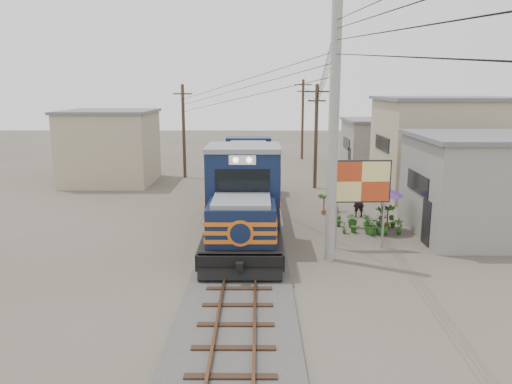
{
  "coord_description": "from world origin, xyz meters",
  "views": [
    {
      "loc": [
        0.65,
        -19.59,
        6.81
      ],
      "look_at": [
        0.53,
        2.22,
        2.2
      ],
      "focal_mm": 35.0,
      "sensor_mm": 36.0,
      "label": 1
    }
  ],
  "objects_px": {
    "billboard": "(361,184)",
    "vendor": "(359,201)",
    "market_umbrella": "(382,190)",
    "locomotive": "(246,186)"
  },
  "relations": [
    {
      "from": "locomotive",
      "to": "billboard",
      "type": "distance_m",
      "value": 6.68
    },
    {
      "from": "billboard",
      "to": "vendor",
      "type": "xyz_separation_m",
      "value": [
        1.02,
        5.29,
        -1.96
      ]
    },
    {
      "from": "market_umbrella",
      "to": "vendor",
      "type": "relative_size",
      "value": 1.33
    },
    {
      "from": "locomotive",
      "to": "billboard",
      "type": "xyz_separation_m",
      "value": [
        4.95,
        -4.36,
        1.0
      ]
    },
    {
      "from": "locomotive",
      "to": "billboard",
      "type": "bearing_deg",
      "value": -41.39
    },
    {
      "from": "billboard",
      "to": "market_umbrella",
      "type": "bearing_deg",
      "value": 57.35
    },
    {
      "from": "locomotive",
      "to": "billboard",
      "type": "relative_size",
      "value": 4.49
    },
    {
      "from": "locomotive",
      "to": "market_umbrella",
      "type": "distance_m",
      "value": 6.75
    },
    {
      "from": "billboard",
      "to": "market_umbrella",
      "type": "height_order",
      "value": "billboard"
    },
    {
      "from": "locomotive",
      "to": "vendor",
      "type": "relative_size",
      "value": 9.78
    }
  ]
}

